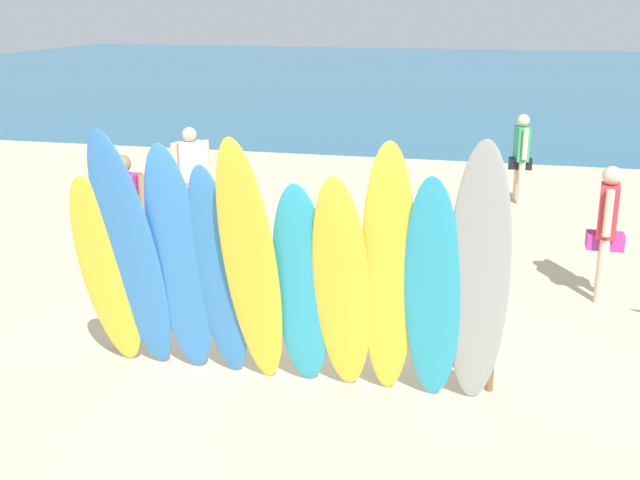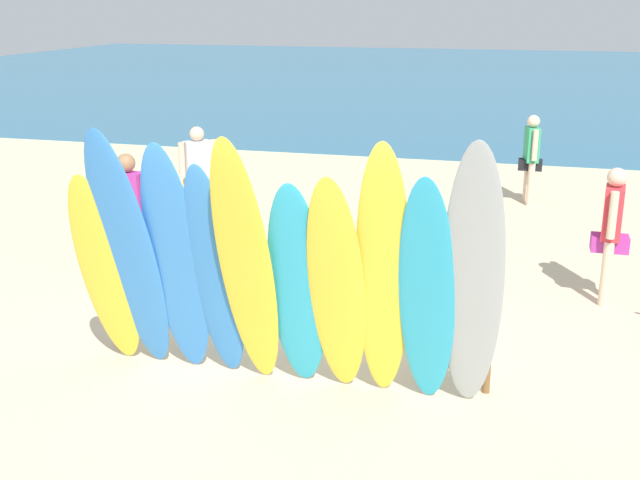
% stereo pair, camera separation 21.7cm
% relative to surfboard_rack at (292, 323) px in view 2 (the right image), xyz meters
% --- Properties ---
extents(ground, '(60.00, 60.00, 0.00)m').
position_rel_surfboard_rack_xyz_m(ground, '(0.00, 14.00, -0.49)').
color(ground, beige).
extents(ocean_water, '(60.00, 40.00, 0.02)m').
position_rel_surfboard_rack_xyz_m(ocean_water, '(0.00, 30.73, -0.48)').
color(ocean_water, teal).
rests_on(ocean_water, ground).
extents(surfboard_rack, '(3.84, 0.07, 0.59)m').
position_rel_surfboard_rack_xyz_m(surfboard_rack, '(0.00, 0.00, 0.00)').
color(surfboard_rack, brown).
rests_on(surfboard_rack, ground).
extents(surfboard_yellow_0, '(0.55, 0.76, 2.04)m').
position_rel_surfboard_rack_xyz_m(surfboard_yellow_0, '(-1.67, -0.51, 0.54)').
color(surfboard_yellow_0, yellow).
rests_on(surfboard_yellow_0, ground).
extents(surfboard_blue_1, '(0.58, 0.92, 2.48)m').
position_rel_surfboard_rack_xyz_m(surfboard_blue_1, '(-1.37, -0.58, 0.76)').
color(surfboard_blue_1, '#337AD1').
rests_on(surfboard_blue_1, ground).
extents(surfboard_blue_2, '(0.56, 0.77, 2.36)m').
position_rel_surfboard_rack_xyz_m(surfboard_blue_2, '(-0.94, -0.51, 0.69)').
color(surfboard_blue_2, '#337AD1').
rests_on(surfboard_blue_2, ground).
extents(surfboard_blue_3, '(0.49, 0.72, 2.19)m').
position_rel_surfboard_rack_xyz_m(surfboard_blue_3, '(-0.57, -0.49, 0.61)').
color(surfboard_blue_3, '#337AD1').
rests_on(surfboard_blue_3, ground).
extents(surfboard_yellow_4, '(0.49, 0.94, 2.48)m').
position_rel_surfboard_rack_xyz_m(surfboard_yellow_4, '(-0.21, -0.65, 0.75)').
color(surfboard_yellow_4, yellow).
rests_on(surfboard_yellow_4, ground).
extents(surfboard_teal_5, '(0.56, 0.74, 2.07)m').
position_rel_surfboard_rack_xyz_m(surfboard_teal_5, '(0.20, -0.50, 0.55)').
color(surfboard_teal_5, '#289EC6').
rests_on(surfboard_teal_5, ground).
extents(surfboard_yellow_6, '(0.51, 0.78, 2.16)m').
position_rel_surfboard_rack_xyz_m(surfboard_yellow_6, '(0.57, -0.53, 0.60)').
color(surfboard_yellow_6, yellow).
rests_on(surfboard_yellow_6, ground).
extents(surfboard_yellow_7, '(0.54, 0.82, 2.46)m').
position_rel_surfboard_rack_xyz_m(surfboard_yellow_7, '(0.97, -0.53, 0.74)').
color(surfboard_yellow_7, yellow).
rests_on(surfboard_yellow_7, ground).
extents(surfboard_teal_8, '(0.51, 0.71, 2.19)m').
position_rel_surfboard_rack_xyz_m(surfboard_teal_8, '(1.34, -0.52, 0.61)').
color(surfboard_teal_8, '#289EC6').
rests_on(surfboard_teal_8, ground).
extents(surfboard_grey_9, '(0.52, 0.82, 2.51)m').
position_rel_surfboard_rack_xyz_m(surfboard_grey_9, '(1.71, -0.55, 0.77)').
color(surfboard_grey_9, '#999EA3').
rests_on(surfboard_grey_9, ground).
extents(beachgoer_midbeach, '(0.63, 0.27, 1.68)m').
position_rel_surfboard_rack_xyz_m(beachgoer_midbeach, '(-2.65, 1.77, 0.48)').
color(beachgoer_midbeach, '#9E704C').
rests_on(beachgoer_midbeach, ground).
extents(beachgoer_photographing, '(0.41, 0.58, 1.56)m').
position_rel_surfboard_rack_xyz_m(beachgoer_photographing, '(2.12, 7.28, 0.41)').
color(beachgoer_photographing, beige).
rests_on(beachgoer_photographing, ground).
extents(beachgoer_by_water, '(0.42, 0.61, 1.63)m').
position_rel_surfboard_rack_xyz_m(beachgoer_by_water, '(3.08, 2.71, 0.45)').
color(beachgoer_by_water, beige).
rests_on(beachgoer_by_water, ground).
extents(beachgoer_near_rack, '(0.47, 0.45, 1.61)m').
position_rel_surfboard_rack_xyz_m(beachgoer_near_rack, '(-2.82, 4.31, 0.44)').
color(beachgoer_near_rack, beige).
rests_on(beachgoer_near_rack, ground).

